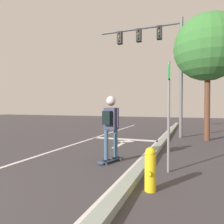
% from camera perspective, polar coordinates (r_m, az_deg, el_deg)
% --- Properties ---
extents(lane_line_center, '(0.12, 20.00, 0.01)m').
position_cam_1_polar(lane_line_center, '(7.61, -13.63, -9.79)').
color(lane_line_center, silver).
rests_on(lane_line_center, ground).
extents(lane_line_curbside, '(0.12, 20.00, 0.01)m').
position_cam_1_polar(lane_line_curbside, '(6.43, 9.19, -11.85)').
color(lane_line_curbside, silver).
rests_on(lane_line_curbside, ground).
extents(stop_bar, '(3.12, 0.40, 0.01)m').
position_cam_1_polar(stop_bar, '(9.30, 4.05, -7.71)').
color(stop_bar, silver).
rests_on(stop_bar, ground).
extents(lane_arrow_stem, '(0.16, 1.40, 0.01)m').
position_cam_1_polar(lane_arrow_stem, '(7.95, 2.15, -9.26)').
color(lane_arrow_stem, silver).
rests_on(lane_arrow_stem, ground).
extents(lane_arrow_head, '(0.71, 0.71, 0.01)m').
position_cam_1_polar(lane_arrow_head, '(8.75, 3.99, -8.28)').
color(lane_arrow_head, silver).
rests_on(lane_arrow_head, ground).
extents(curb_strip, '(0.24, 24.00, 0.14)m').
position_cam_1_polar(curb_strip, '(6.36, 11.44, -11.37)').
color(curb_strip, '#94A097').
rests_on(curb_strip, ground).
extents(skateboard, '(0.46, 0.88, 0.08)m').
position_cam_1_polar(skateboard, '(5.53, -0.28, -13.37)').
color(skateboard, '#324E83').
rests_on(skateboard, ground).
extents(skater, '(0.45, 0.62, 1.69)m').
position_cam_1_polar(skater, '(5.35, -0.39, -2.04)').
color(skater, '#35546C').
rests_on(skater, skateboard).
extents(traffic_signal_mast, '(4.24, 0.34, 5.76)m').
position_cam_1_polar(traffic_signal_mast, '(10.75, 12.49, 16.24)').
color(traffic_signal_mast, '#5E6060').
rests_on(traffic_signal_mast, ground).
extents(street_sign_post, '(0.10, 0.44, 2.49)m').
position_cam_1_polar(street_sign_post, '(4.70, 15.75, 3.03)').
color(street_sign_post, slate).
rests_on(street_sign_post, ground).
extents(fire_hydrant, '(0.20, 0.30, 0.77)m').
position_cam_1_polar(fire_hydrant, '(3.73, 10.79, -15.62)').
color(fire_hydrant, yellow).
rests_on(fire_hydrant, ground).
extents(roadside_tree, '(2.91, 2.91, 5.54)m').
position_cam_1_polar(roadside_tree, '(10.15, 25.48, 16.09)').
color(roadside_tree, brown).
rests_on(roadside_tree, ground).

